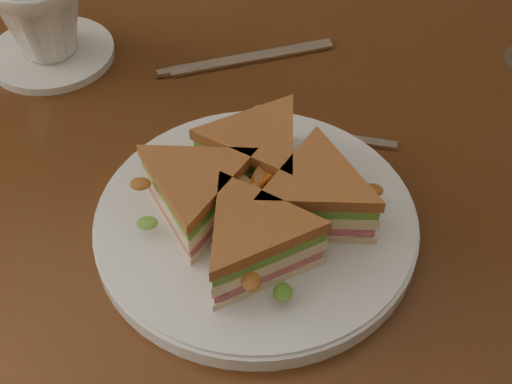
% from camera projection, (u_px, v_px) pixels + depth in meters
% --- Properties ---
extents(table, '(1.20, 0.80, 0.75)m').
position_uv_depth(table, '(281.00, 248.00, 0.78)').
color(table, '#341A0B').
rests_on(table, ground).
extents(plate, '(0.30, 0.30, 0.02)m').
position_uv_depth(plate, '(256.00, 223.00, 0.66)').
color(plate, silver).
rests_on(plate, table).
extents(sandwich_wedges, '(0.25, 0.25, 0.06)m').
position_uv_depth(sandwich_wedges, '(256.00, 196.00, 0.63)').
color(sandwich_wedges, beige).
rests_on(sandwich_wedges, plate).
extents(crisps_mound, '(0.09, 0.09, 0.05)m').
position_uv_depth(crisps_mound, '(256.00, 199.00, 0.64)').
color(crisps_mound, '#D2601A').
rests_on(crisps_mound, plate).
extents(spoon, '(0.18, 0.03, 0.01)m').
position_uv_depth(spoon, '(268.00, 126.00, 0.76)').
color(spoon, silver).
rests_on(spoon, table).
extents(knife, '(0.20, 0.11, 0.00)m').
position_uv_depth(knife, '(240.00, 60.00, 0.84)').
color(knife, silver).
rests_on(knife, table).
extents(saucer, '(0.15, 0.15, 0.01)m').
position_uv_depth(saucer, '(52.00, 54.00, 0.85)').
color(saucer, silver).
rests_on(saucer, table).
extents(coffee_cup, '(0.10, 0.10, 0.09)m').
position_uv_depth(coffee_cup, '(42.00, 16.00, 0.81)').
color(coffee_cup, silver).
rests_on(coffee_cup, saucer).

